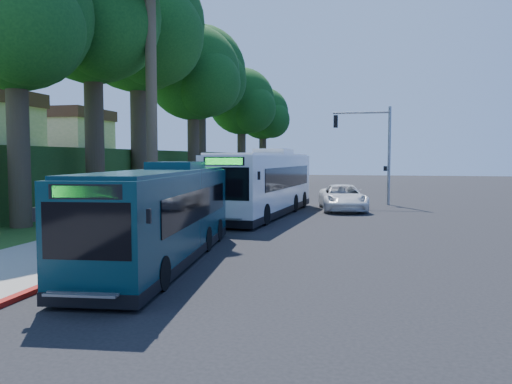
% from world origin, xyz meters
% --- Properties ---
extents(ground, '(140.00, 140.00, 0.00)m').
position_xyz_m(ground, '(0.00, 0.00, 0.00)').
color(ground, black).
rests_on(ground, ground).
extents(sidewalk, '(4.50, 70.00, 0.12)m').
position_xyz_m(sidewalk, '(-7.30, 0.00, 0.06)').
color(sidewalk, gray).
rests_on(sidewalk, ground).
extents(red_curb, '(0.25, 30.00, 0.13)m').
position_xyz_m(red_curb, '(-5.00, -4.00, 0.07)').
color(red_curb, '#9D1611').
rests_on(red_curb, ground).
extents(grass_verge, '(8.00, 70.00, 0.06)m').
position_xyz_m(grass_verge, '(-13.00, 5.00, 0.03)').
color(grass_verge, '#234719').
rests_on(grass_verge, ground).
extents(bus_shelter, '(3.20, 1.51, 2.55)m').
position_xyz_m(bus_shelter, '(-7.26, -2.86, 1.81)').
color(bus_shelter, black).
rests_on(bus_shelter, ground).
extents(stop_sign_pole, '(0.35, 0.06, 3.17)m').
position_xyz_m(stop_sign_pole, '(-5.40, -5.00, 2.08)').
color(stop_sign_pole, gray).
rests_on(stop_sign_pole, ground).
extents(traffic_signal_pole, '(4.10, 0.30, 7.00)m').
position_xyz_m(traffic_signal_pole, '(3.78, 10.00, 4.42)').
color(traffic_signal_pole, gray).
rests_on(traffic_signal_pole, ground).
extents(hillside_backdrop, '(24.00, 60.00, 8.80)m').
position_xyz_m(hillside_backdrop, '(-26.30, 15.10, 2.44)').
color(hillside_backdrop, '#234719').
rests_on(hillside_backdrop, ground).
extents(tree_0, '(8.40, 8.00, 15.70)m').
position_xyz_m(tree_0, '(-12.40, -0.02, 11.20)').
color(tree_0, '#382B1E').
rests_on(tree_0, ground).
extents(tree_1, '(10.50, 10.00, 18.26)m').
position_xyz_m(tree_1, '(-13.37, 7.98, 12.73)').
color(tree_1, '#382B1E').
rests_on(tree_1, ground).
extents(tree_2, '(8.82, 8.40, 15.12)m').
position_xyz_m(tree_2, '(-11.89, 15.98, 10.48)').
color(tree_2, '#382B1E').
rests_on(tree_2, ground).
extents(tree_3, '(10.08, 9.60, 17.28)m').
position_xyz_m(tree_3, '(-13.88, 23.98, 11.98)').
color(tree_3, '#382B1E').
rests_on(tree_3, ground).
extents(tree_4, '(8.40, 8.00, 14.14)m').
position_xyz_m(tree_4, '(-11.40, 31.98, 9.73)').
color(tree_4, '#382B1E').
rests_on(tree_4, ground).
extents(tree_5, '(7.35, 7.00, 12.86)m').
position_xyz_m(tree_5, '(-10.41, 39.99, 8.96)').
color(tree_5, '#382B1E').
rests_on(tree_5, ground).
extents(tree_6, '(7.56, 7.20, 13.74)m').
position_xyz_m(tree_6, '(-12.91, -6.01, 9.71)').
color(tree_6, '#382B1E').
rests_on(tree_6, ground).
extents(white_bus, '(3.96, 13.38, 3.93)m').
position_xyz_m(white_bus, '(-2.66, 1.95, 1.92)').
color(white_bus, silver).
rests_on(white_bus, ground).
extents(teal_bus, '(3.42, 11.08, 3.25)m').
position_xyz_m(teal_bus, '(-3.35, -11.65, 1.59)').
color(teal_bus, '#092A33').
rests_on(teal_bus, ground).
extents(pickup, '(3.63, 6.27, 1.64)m').
position_xyz_m(pickup, '(1.74, 5.60, 0.82)').
color(pickup, white).
rests_on(pickup, ground).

